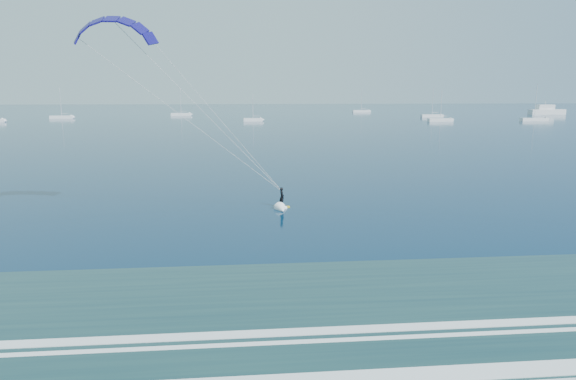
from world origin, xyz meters
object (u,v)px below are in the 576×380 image
at_px(sailboat_1, 62,117).
at_px(sailboat_5, 432,116).
at_px(sailboat_6, 534,119).
at_px(sailboat_2, 181,114).
at_px(sailboat_3, 253,120).
at_px(motor_yacht, 546,111).
at_px(sailboat_7, 440,120).
at_px(sailboat_4, 361,111).
at_px(kitesurfer_rig, 205,113).

distance_m(sailboat_1, sailboat_5, 153.48).
bearing_deg(sailboat_6, sailboat_2, 157.05).
xyz_separation_m(sailboat_3, sailboat_5, (76.80, 23.69, 0.02)).
bearing_deg(motor_yacht, sailboat_7, -144.19).
distance_m(motor_yacht, sailboat_4, 88.70).
bearing_deg(sailboat_6, kitesurfer_rig, -129.02).
xyz_separation_m(kitesurfer_rig, motor_yacht, (149.32, 191.10, -7.08)).
distance_m(kitesurfer_rig, sailboat_5, 189.93).
bearing_deg(sailboat_2, sailboat_4, 18.34).
xyz_separation_m(sailboat_4, sailboat_7, (8.52, -86.93, -0.01)).
height_order(sailboat_3, sailboat_6, sailboat_6).
bearing_deg(sailboat_2, sailboat_6, -22.95).
relative_size(kitesurfer_rig, sailboat_1, 1.48).
bearing_deg(sailboat_7, sailboat_2, 150.18).
height_order(motor_yacht, sailboat_6, sailboat_6).
bearing_deg(sailboat_1, kitesurfer_rig, -68.40).
bearing_deg(sailboat_2, sailboat_7, -29.82).
height_order(kitesurfer_rig, sailboat_6, kitesurfer_rig).
height_order(sailboat_3, sailboat_4, sailboat_4).
bearing_deg(kitesurfer_rig, sailboat_1, 111.60).
xyz_separation_m(sailboat_3, sailboat_6, (103.71, -8.23, 0.02)).
height_order(sailboat_4, sailboat_6, sailboat_6).
relative_size(sailboat_2, sailboat_6, 0.89).
distance_m(sailboat_1, sailboat_4, 145.53).
xyz_separation_m(sailboat_2, sailboat_6, (135.01, -57.17, 0.01)).
relative_size(motor_yacht, sailboat_4, 1.33).
xyz_separation_m(sailboat_1, sailboat_7, (144.55, -35.21, -0.01)).
bearing_deg(motor_yacht, kitesurfer_rig, -128.00).
bearing_deg(kitesurfer_rig, motor_yacht, 52.00).
bearing_deg(sailboat_5, motor_yacht, 18.31).
distance_m(sailboat_2, sailboat_5, 111.01).
xyz_separation_m(motor_yacht, sailboat_2, (-172.62, 3.90, -1.14)).
xyz_separation_m(sailboat_1, sailboat_2, (45.34, 21.64, -0.00)).
bearing_deg(sailboat_6, sailboat_7, 179.51).
bearing_deg(sailboat_3, sailboat_1, 160.40).
height_order(kitesurfer_rig, sailboat_3, kitesurfer_rig).
height_order(motor_yacht, sailboat_4, sailboat_4).
height_order(sailboat_4, sailboat_7, sailboat_4).
xyz_separation_m(kitesurfer_rig, sailboat_2, (-23.30, 195.00, -8.23)).
distance_m(sailboat_5, sailboat_7, 32.83).
height_order(sailboat_5, sailboat_7, sailboat_5).
height_order(kitesurfer_rig, sailboat_1, kitesurfer_rig).
height_order(sailboat_4, sailboat_5, sailboat_5).
distance_m(sailboat_5, sailboat_6, 41.75).
bearing_deg(sailboat_2, sailboat_1, -154.48).
bearing_deg(sailboat_6, sailboat_4, 116.93).
distance_m(sailboat_4, sailboat_7, 87.34).
distance_m(sailboat_2, sailboat_4, 95.54).
relative_size(sailboat_1, sailboat_2, 1.02).
height_order(sailboat_1, sailboat_7, sailboat_1).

